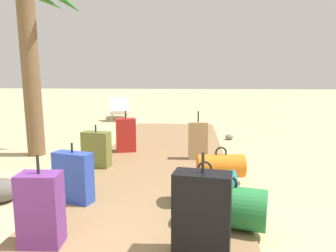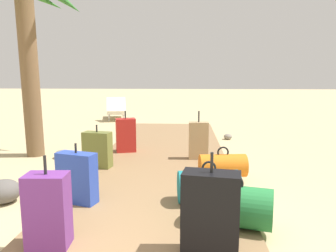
{
  "view_description": "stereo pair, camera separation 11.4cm",
  "coord_description": "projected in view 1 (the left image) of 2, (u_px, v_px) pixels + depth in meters",
  "views": [
    {
      "loc": [
        0.52,
        -1.69,
        1.48
      ],
      "look_at": [
        0.06,
        4.14,
        0.55
      ],
      "focal_mm": 34.37,
      "sensor_mm": 36.0,
      "label": 1
    },
    {
      "loc": [
        0.41,
        -1.7,
        1.48
      ],
      "look_at": [
        0.06,
        4.14,
        0.55
      ],
      "focal_mm": 34.37,
      "sensor_mm": 36.0,
      "label": 2
    }
  ],
  "objects": [
    {
      "name": "ground_plane",
      "position": [
        158.0,
        173.0,
        4.9
      ],
      "size": [
        60.0,
        60.0,
        0.0
      ],
      "primitive_type": "plane",
      "color": "tan"
    },
    {
      "name": "boardwalk",
      "position": [
        163.0,
        158.0,
        5.64
      ],
      "size": [
        2.16,
        7.53,
        0.08
      ],
      "primitive_type": "cube",
      "color": "olive",
      "rests_on": "ground"
    },
    {
      "name": "duffel_bag_teal",
      "position": [
        204.0,
        187.0,
        3.55
      ],
      "size": [
        0.71,
        0.44,
        0.47
      ],
      "color": "#197A7F",
      "rests_on": "boardwalk"
    },
    {
      "name": "suitcase_purple",
      "position": [
        41.0,
        209.0,
        2.64
      ],
      "size": [
        0.35,
        0.24,
        0.77
      ],
      "color": "#6B2D84",
      "rests_on": "boardwalk"
    },
    {
      "name": "suitcase_olive",
      "position": [
        96.0,
        149.0,
        4.92
      ],
      "size": [
        0.45,
        0.27,
        0.66
      ],
      "color": "olive",
      "rests_on": "boardwalk"
    },
    {
      "name": "duffel_bag_orange",
      "position": [
        221.0,
        166.0,
        4.43
      ],
      "size": [
        0.67,
        0.39,
        0.43
      ],
      "color": "orange",
      "rests_on": "boardwalk"
    },
    {
      "name": "suitcase_blue",
      "position": [
        73.0,
        177.0,
        3.55
      ],
      "size": [
        0.47,
        0.29,
        0.67
      ],
      "color": "#2847B7",
      "rests_on": "boardwalk"
    },
    {
      "name": "suitcase_black",
      "position": [
        202.0,
        214.0,
        2.48
      ],
      "size": [
        0.47,
        0.29,
        0.83
      ],
      "color": "black",
      "rests_on": "boardwalk"
    },
    {
      "name": "suitcase_tan",
      "position": [
        198.0,
        140.0,
        5.39
      ],
      "size": [
        0.33,
        0.18,
        0.81
      ],
      "color": "tan",
      "rests_on": "boardwalk"
    },
    {
      "name": "suitcase_red",
      "position": [
        126.0,
        135.0,
        5.92
      ],
      "size": [
        0.4,
        0.32,
        0.76
      ],
      "color": "red",
      "rests_on": "boardwalk"
    },
    {
      "name": "duffel_bag_green",
      "position": [
        228.0,
        206.0,
        2.98
      ],
      "size": [
        0.77,
        0.55,
        0.5
      ],
      "color": "#237538",
      "rests_on": "boardwalk"
    },
    {
      "name": "palm_tree_far_left",
      "position": [
        24.0,
        5.0,
        5.58
      ],
      "size": [
        2.09,
        2.24,
        3.55
      ],
      "color": "brown",
      "rests_on": "ground"
    },
    {
      "name": "lounge_chair",
      "position": [
        119.0,
        110.0,
        10.84
      ],
      "size": [
        0.94,
        1.66,
        0.76
      ],
      "color": "white",
      "rests_on": "ground"
    },
    {
      "name": "rock_left_near",
      "position": [
        63.0,
        154.0,
        5.81
      ],
      "size": [
        0.37,
        0.37,
        0.15
      ],
      "primitive_type": "ellipsoid",
      "rotation": [
        0.0,
        0.0,
        0.59
      ],
      "color": "gray",
      "rests_on": "ground"
    },
    {
      "name": "rock_right_far",
      "position": [
        229.0,
        137.0,
        7.44
      ],
      "size": [
        0.26,
        0.25,
        0.13
      ],
      "primitive_type": "ellipsoid",
      "rotation": [
        0.0,
        0.0,
        0.48
      ],
      "color": "gray",
      "rests_on": "ground"
    },
    {
      "name": "rock_left_far",
      "position": [
        1.0,
        190.0,
        3.78
      ],
      "size": [
        0.48,
        0.47,
        0.28
      ],
      "primitive_type": "ellipsoid",
      "rotation": [
        0.0,
        0.0,
        0.33
      ],
      "color": "#5B5651",
      "rests_on": "ground"
    }
  ]
}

